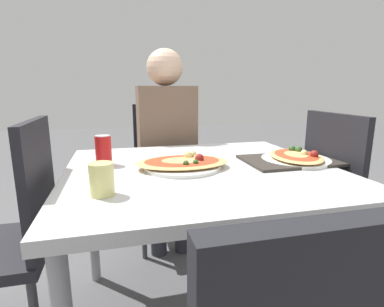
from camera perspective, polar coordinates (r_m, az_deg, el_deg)
The scene contains 10 objects.
dining_table at distance 1.24m, azimuth 1.78°, elevation -5.87°, with size 1.07×0.98×0.72m.
chair_far_seated at distance 2.04m, azimuth -5.31°, elevation -2.23°, with size 0.40×0.40×0.93m.
chair_side_left at distance 1.31m, azimuth -31.30°, elevation -12.68°, with size 0.40×0.40×0.93m.
chair_side_right at distance 1.61m, azimuth 27.67°, elevation -7.66°, with size 0.40×0.40×0.93m.
person_seated at distance 1.88m, azimuth -4.90°, elevation 3.59°, with size 0.34×0.29×1.27m.
pizza_main at distance 1.21m, azimuth -1.78°, elevation -1.88°, with size 0.38×0.31×0.06m.
soda_can at distance 1.30m, azimuth -16.52°, elevation 0.59°, with size 0.07×0.07×0.12m.
drink_glass at distance 0.94m, azimuth -16.80°, elevation -4.72°, with size 0.07×0.07×0.10m.
serving_tray at distance 1.37m, azimuth 18.05°, elevation -1.30°, with size 0.39×0.27×0.01m.
pizza_second at distance 1.39m, azimuth 19.26°, elevation -0.71°, with size 0.29×0.35×0.06m.
Camera 1 is at (-0.32, -1.13, 1.04)m, focal length 28.00 mm.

